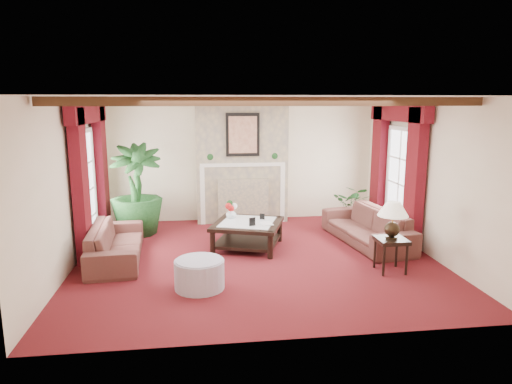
{
  "coord_description": "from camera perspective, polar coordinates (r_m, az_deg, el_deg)",
  "views": [
    {
      "loc": [
        -0.96,
        -7.39,
        2.63
      ],
      "look_at": [
        0.04,
        0.4,
        1.08
      ],
      "focal_mm": 32.0,
      "sensor_mm": 36.0,
      "label": 1
    }
  ],
  "objects": [
    {
      "name": "coffee_table",
      "position": [
        8.39,
        -1.05,
        -5.39
      ],
      "size": [
        1.49,
        1.49,
        0.48
      ],
      "primitive_type": null,
      "rotation": [
        0.0,
        0.0,
        -0.33
      ],
      "color": "black",
      "rests_on": "ground"
    },
    {
      "name": "fireplace",
      "position": [
        9.99,
        -1.82,
        11.56
      ],
      "size": [
        2.0,
        0.52,
        2.7
      ],
      "primitive_type": null,
      "color": "tan",
      "rests_on": "ground"
    },
    {
      "name": "french_door_left",
      "position": [
        8.64,
        -20.91,
        7.12
      ],
      "size": [
        0.1,
        1.1,
        2.16
      ],
      "primitive_type": null,
      "color": "white",
      "rests_on": "ground"
    },
    {
      "name": "flower_vase",
      "position": [
        8.58,
        -3.14,
        -2.7
      ],
      "size": [
        0.28,
        0.29,
        0.2
      ],
      "primitive_type": "imported",
      "rotation": [
        0.0,
        0.0,
        -0.21
      ],
      "color": "silver",
      "rests_on": "coffee_table"
    },
    {
      "name": "book",
      "position": [
        8.12,
        0.61,
        -3.18
      ],
      "size": [
        0.21,
        0.08,
        0.28
      ],
      "primitive_type": "imported",
      "rotation": [
        0.0,
        0.0,
        0.16
      ],
      "color": "black",
      "rests_on": "coffee_table"
    },
    {
      "name": "sofa_left",
      "position": [
        8.07,
        -17.14,
        -5.39
      ],
      "size": [
        2.14,
        0.89,
        0.8
      ],
      "primitive_type": "imported",
      "rotation": [
        0.0,
        0.0,
        1.64
      ],
      "color": "#3E101F",
      "rests_on": "ground"
    },
    {
      "name": "ottoman",
      "position": [
        6.68,
        -7.08,
        -10.18
      ],
      "size": [
        0.72,
        0.72,
        0.42
      ],
      "primitive_type": "cylinder",
      "color": "#9E97AB",
      "rests_on": "ground"
    },
    {
      "name": "ceiling",
      "position": [
        7.45,
        0.1,
        11.7
      ],
      "size": [
        6.0,
        6.0,
        0.0
      ],
      "primitive_type": "plane",
      "rotation": [
        3.14,
        0.0,
        0.0
      ],
      "color": "white",
      "rests_on": "floor"
    },
    {
      "name": "sofa_right",
      "position": [
        8.87,
        13.71,
        -3.49
      ],
      "size": [
        2.41,
        1.29,
        0.87
      ],
      "primitive_type": "imported",
      "rotation": [
        0.0,
        0.0,
        -1.43
      ],
      "color": "#3E101F",
      "rests_on": "ground"
    },
    {
      "name": "potted_palm",
      "position": [
        9.49,
        -14.63,
        -2.11
      ],
      "size": [
        1.48,
        2.08,
        1.02
      ],
      "primitive_type": "imported",
      "rotation": [
        0.0,
        0.0,
        0.13
      ],
      "color": "black",
      "rests_on": "ground"
    },
    {
      "name": "curtains_right",
      "position": [
        9.22,
        17.46,
        10.16
      ],
      "size": [
        0.2,
        2.4,
        2.55
      ],
      "primitive_type": null,
      "color": "#48090B",
      "rests_on": "ground"
    },
    {
      "name": "right_wall",
      "position": [
        8.48,
        20.65,
        1.76
      ],
      "size": [
        0.02,
        5.5,
        2.7
      ],
      "primitive_type": "cube",
      "color": "beige",
      "rests_on": "ground"
    },
    {
      "name": "table_lamp",
      "position": [
        7.39,
        16.7,
        -3.34
      ],
      "size": [
        0.47,
        0.47,
        0.6
      ],
      "primitive_type": null,
      "color": "black",
      "rests_on": "side_table"
    },
    {
      "name": "back_wall",
      "position": [
        10.26,
        -1.88,
        3.99
      ],
      "size": [
        6.0,
        0.02,
        2.7
      ],
      "primitive_type": "cube",
      "color": "beige",
      "rests_on": "ground"
    },
    {
      "name": "photo_frame_a",
      "position": [
        8.04,
        -0.47,
        -3.77
      ],
      "size": [
        0.12,
        0.06,
        0.16
      ],
      "primitive_type": null,
      "rotation": [
        0.0,
        0.0,
        0.38
      ],
      "color": "black",
      "rests_on": "coffee_table"
    },
    {
      "name": "small_plant",
      "position": [
        9.97,
        12.12,
        -2.29
      ],
      "size": [
        1.68,
        1.69,
        0.71
      ],
      "primitive_type": "imported",
      "rotation": [
        0.0,
        0.0,
        -0.64
      ],
      "color": "black",
      "rests_on": "ground"
    },
    {
      "name": "floor",
      "position": [
        7.9,
        0.09,
        -8.28
      ],
      "size": [
        6.0,
        6.0,
        0.0
      ],
      "primitive_type": "plane",
      "color": "#460C16",
      "rests_on": "ground"
    },
    {
      "name": "photo_frame_b",
      "position": [
        8.48,
        0.78,
        -3.11
      ],
      "size": [
        0.09,
        0.05,
        0.12
      ],
      "primitive_type": null,
      "rotation": [
        0.0,
        0.0,
        -0.31
      ],
      "color": "black",
      "rests_on": "coffee_table"
    },
    {
      "name": "french_door_right",
      "position": [
        9.28,
        17.93,
        7.54
      ],
      "size": [
        0.1,
        1.1,
        2.16
      ],
      "primitive_type": null,
      "color": "white",
      "rests_on": "ground"
    },
    {
      "name": "left_wall",
      "position": [
        7.77,
        -22.41,
        0.83
      ],
      "size": [
        0.02,
        5.5,
        2.7
      ],
      "primitive_type": "cube",
      "color": "beige",
      "rests_on": "ground"
    },
    {
      "name": "side_table",
      "position": [
        7.54,
        16.46,
        -7.54
      ],
      "size": [
        0.5,
        0.5,
        0.54
      ],
      "primitive_type": null,
      "rotation": [
        0.0,
        0.0,
        0.09
      ],
      "color": "black",
      "rests_on": "ground"
    },
    {
      "name": "curtains_left",
      "position": [
        8.6,
        -20.38,
        9.94
      ],
      "size": [
        0.2,
        2.4,
        2.55
      ],
      "primitive_type": null,
      "color": "#48090B",
      "rests_on": "ground"
    },
    {
      "name": "ceiling_beams",
      "position": [
        7.45,
        0.1,
        11.24
      ],
      "size": [
        6.0,
        3.0,
        0.12
      ],
      "primitive_type": null,
      "color": "#3C2313",
      "rests_on": "ceiling"
    }
  ]
}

